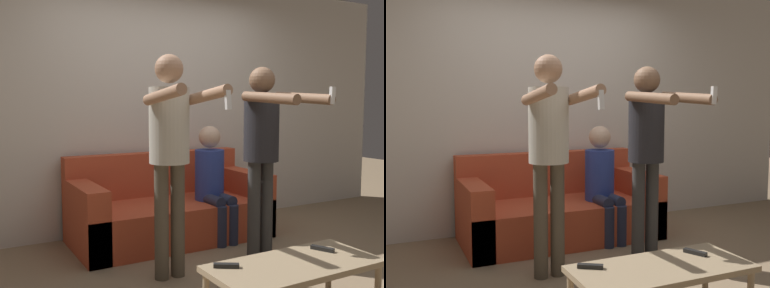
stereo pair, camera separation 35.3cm
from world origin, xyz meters
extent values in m
plane|color=#937A5B|center=(0.00, 0.00, 0.00)|extent=(14.00, 14.00, 0.00)
cube|color=silver|center=(0.00, 1.62, 1.35)|extent=(6.40, 0.06, 2.70)
cube|color=#C64C2D|center=(-0.09, 1.10, 0.19)|extent=(1.91, 0.90, 0.38)
cube|color=#C64C2D|center=(-0.09, 1.47, 0.61)|extent=(1.91, 0.16, 0.45)
cube|color=#C64C2D|center=(-0.94, 1.10, 0.32)|extent=(0.20, 0.90, 0.63)
cube|color=#C64C2D|center=(0.77, 1.10, 0.32)|extent=(0.20, 0.90, 0.63)
cylinder|color=brown|center=(-0.59, 0.24, 0.45)|extent=(0.11, 0.11, 0.90)
cylinder|color=brown|center=(-0.45, 0.24, 0.45)|extent=(0.11, 0.11, 0.90)
cylinder|color=beige|center=(-0.52, 0.24, 1.18)|extent=(0.31, 0.31, 0.57)
sphere|color=#A87A5B|center=(-0.52, 0.24, 1.60)|extent=(0.22, 0.22, 0.22)
cylinder|color=#A87A5B|center=(-0.69, -0.03, 1.40)|extent=(0.08, 0.54, 0.15)
cylinder|color=#A87A5B|center=(-0.35, -0.03, 1.40)|extent=(0.08, 0.54, 0.15)
cube|color=white|center=(-0.35, -0.30, 1.37)|extent=(0.04, 0.04, 0.13)
cylinder|color=#383838|center=(0.28, 0.24, 0.43)|extent=(0.11, 0.11, 0.86)
cylinder|color=#383838|center=(0.41, 0.24, 0.43)|extent=(0.11, 0.11, 0.86)
cylinder|color=#232328|center=(0.35, 0.24, 1.13)|extent=(0.30, 0.30, 0.55)
sphere|color=brown|center=(0.35, 0.24, 1.54)|extent=(0.22, 0.22, 0.22)
cylinder|color=brown|center=(0.18, -0.07, 1.39)|extent=(0.08, 0.63, 0.11)
cylinder|color=brown|center=(0.52, -0.07, 1.39)|extent=(0.08, 0.63, 0.11)
cube|color=white|center=(0.52, -0.38, 1.40)|extent=(0.04, 0.03, 0.13)
cylinder|color=#282D47|center=(0.22, 0.67, 0.19)|extent=(0.11, 0.11, 0.38)
cylinder|color=#282D47|center=(0.36, 0.67, 0.19)|extent=(0.11, 0.11, 0.38)
cylinder|color=#282D47|center=(0.22, 0.83, 0.41)|extent=(0.11, 0.32, 0.11)
cylinder|color=#282D47|center=(0.36, 0.83, 0.41)|extent=(0.11, 0.32, 0.11)
cylinder|color=#2D429E|center=(0.29, 0.99, 0.63)|extent=(0.29, 0.29, 0.50)
sphere|color=beige|center=(0.29, 0.99, 1.01)|extent=(0.22, 0.22, 0.22)
cube|color=tan|center=(-0.21, -0.82, 0.38)|extent=(1.07, 0.48, 0.04)
cylinder|color=tan|center=(0.29, -0.62, 0.18)|extent=(0.04, 0.04, 0.36)
cube|color=black|center=(0.10, -0.73, 0.41)|extent=(0.10, 0.15, 0.02)
cube|color=black|center=(-0.61, -0.68, 0.41)|extent=(0.15, 0.11, 0.02)
camera|label=1|loc=(-2.00, -2.80, 1.36)|focal=42.00mm
camera|label=2|loc=(-1.69, -2.96, 1.36)|focal=42.00mm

